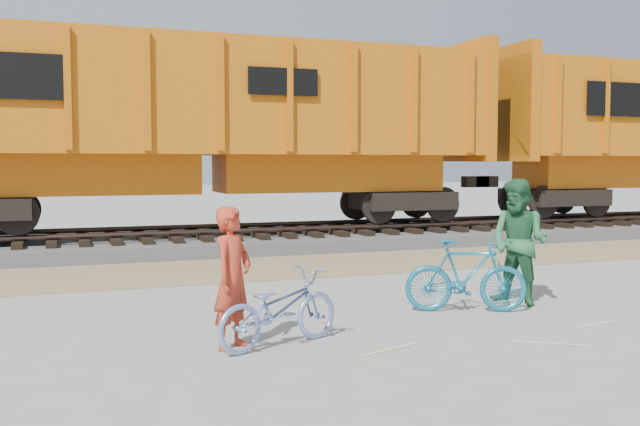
# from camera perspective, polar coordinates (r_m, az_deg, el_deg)

# --- Properties ---
(ground) EXTENTS (120.00, 120.00, 0.00)m
(ground) POSITION_cam_1_polar(r_m,az_deg,el_deg) (9.14, 9.22, -8.96)
(ground) COLOR #9E9E99
(ground) RESTS_ON ground
(gravel_strip) EXTENTS (120.00, 3.00, 0.02)m
(gravel_strip) POSITION_cam_1_polar(r_m,az_deg,el_deg) (14.10, -1.86, -4.28)
(gravel_strip) COLOR tan
(gravel_strip) RESTS_ON ground
(ballast_bed) EXTENTS (120.00, 4.00, 0.30)m
(ballast_bed) POSITION_cam_1_polar(r_m,az_deg,el_deg) (17.41, -5.50, -2.25)
(ballast_bed) COLOR slate
(ballast_bed) RESTS_ON ground
(track) EXTENTS (120.00, 2.60, 0.24)m
(track) POSITION_cam_1_polar(r_m,az_deg,el_deg) (17.38, -5.50, -1.19)
(track) COLOR black
(track) RESTS_ON ballast_bed
(hopper_car_center) EXTENTS (14.00, 3.13, 4.65)m
(hopper_car_center) POSITION_cam_1_polar(r_m,az_deg,el_deg) (17.10, -9.06, 7.19)
(hopper_car_center) COLOR black
(hopper_car_center) RESTS_ON track
(bicycle_blue) EXTENTS (1.72, 1.11, 0.85)m
(bicycle_blue) POSITION_cam_1_polar(r_m,az_deg,el_deg) (8.00, -3.30, -7.64)
(bicycle_blue) COLOR #7B92C8
(bicycle_blue) RESTS_ON ground
(bicycle_teal) EXTENTS (1.72, 1.08, 1.00)m
(bicycle_teal) POSITION_cam_1_polar(r_m,az_deg,el_deg) (9.99, 11.61, -4.95)
(bicycle_teal) COLOR #17708E
(bicycle_teal) RESTS_ON ground
(person_solo) EXTENTS (0.67, 0.67, 1.57)m
(person_solo) POSITION_cam_1_polar(r_m,az_deg,el_deg) (7.90, -7.01, -5.17)
(person_solo) COLOR #BD3721
(person_solo) RESTS_ON ground
(person_man) EXTENTS (1.00, 1.09, 1.82)m
(person_man) POSITION_cam_1_polar(r_m,az_deg,el_deg) (10.66, 15.64, -2.24)
(person_man) COLOR #28653A
(person_man) RESTS_ON ground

